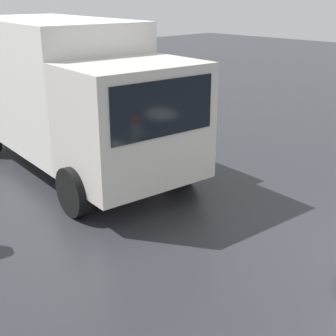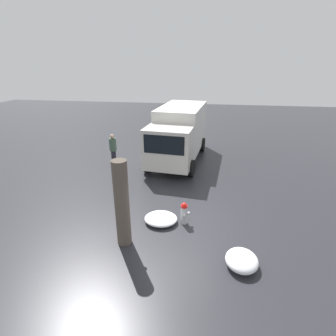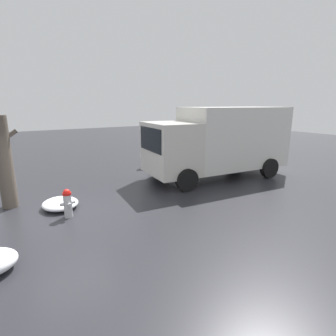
# 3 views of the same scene
# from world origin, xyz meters

# --- Properties ---
(ground_plane) EXTENTS (60.00, 60.00, 0.00)m
(ground_plane) POSITION_xyz_m (0.00, 0.00, 0.00)
(ground_plane) COLOR #28282D
(fire_hydrant) EXTENTS (0.45, 0.35, 0.88)m
(fire_hydrant) POSITION_xyz_m (0.00, -0.00, 0.45)
(fire_hydrant) COLOR #B7B7BC
(fire_hydrant) RESTS_ON ground_plane
(tree_trunk) EXTENTS (0.73, 0.48, 2.99)m
(tree_trunk) POSITION_xyz_m (-1.44, 1.88, 1.51)
(tree_trunk) COLOR brown
(tree_trunk) RESTS_ON ground_plane
(delivery_truck) EXTENTS (6.82, 3.26, 3.19)m
(delivery_truck) POSITION_xyz_m (7.03, 1.02, 1.72)
(delivery_truck) COLOR beige
(delivery_truck) RESTS_ON ground_plane
(pedestrian) EXTENTS (0.41, 0.41, 1.86)m
(pedestrian) POSITION_xyz_m (5.42, 4.69, 1.02)
(pedestrian) COLOR #23232D
(pedestrian) RESTS_ON ground_plane
(snow_pile_curbside) EXTENTS (1.12, 1.26, 0.30)m
(snow_pile_curbside) POSITION_xyz_m (-0.07, 0.87, 0.15)
(snow_pile_curbside) COLOR white
(snow_pile_curbside) RESTS_ON ground_plane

